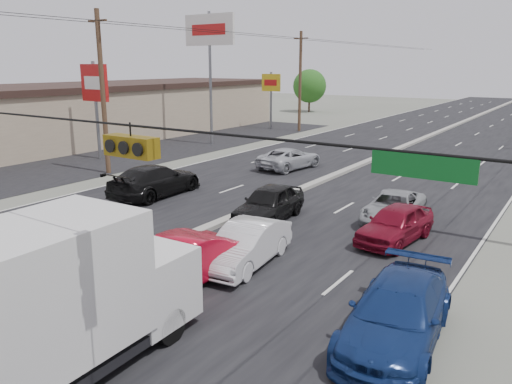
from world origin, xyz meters
TOP-DOWN VIEW (x-y plane):
  - road_surface at (0.00, 30.00)m, footprint 20.00×160.00m
  - center_median at (0.00, 30.00)m, footprint 0.50×160.00m
  - strip_mall at (-26.00, 25.00)m, footprint 12.00×42.00m
  - parking_lot at (-17.00, 25.00)m, footprint 10.00×42.00m
  - utility_pole_left_b at (-12.50, 15.00)m, footprint 1.60×0.30m
  - utility_pole_left_c at (-12.50, 40.00)m, footprint 1.60×0.30m
  - pole_sign_mid at (-17.00, 18.00)m, footprint 2.60×0.25m
  - pole_sign_billboard at (-14.50, 28.00)m, footprint 5.00×0.25m
  - pole_sign_far at (-16.00, 40.00)m, footprint 2.20×0.25m
  - tree_left_far at (-22.00, 60.00)m, footprint 4.80×4.80m
  - box_truck at (3.80, -0.14)m, footprint 2.78×7.28m
  - red_sedan at (2.74, 4.71)m, footprint 2.11×4.93m
  - queue_car_a at (1.40, 12.33)m, footprint 2.31×4.75m
  - queue_car_b at (3.50, 7.57)m, footprint 2.06×4.60m
  - queue_car_c at (6.08, 15.25)m, footprint 2.58×4.83m
  - queue_car_d at (9.47, 5.58)m, footprint 2.68×5.49m
  - queue_car_e at (7.00, 12.74)m, footprint 2.21×4.44m
  - oncoming_near at (-5.90, 12.61)m, footprint 2.64×5.82m
  - oncoming_far at (-3.60, 22.75)m, footprint 2.94×5.22m

SIDE VIEW (x-z plane):
  - road_surface at x=0.00m, z-range -0.01..0.01m
  - parking_lot at x=-17.00m, z-range -0.01..0.01m
  - center_median at x=0.00m, z-range 0.00..0.20m
  - queue_car_c at x=6.08m, z-range 0.00..1.29m
  - oncoming_far at x=-3.60m, z-range 0.00..1.38m
  - queue_car_e at x=7.00m, z-range 0.00..1.46m
  - queue_car_b at x=3.50m, z-range 0.00..1.47m
  - queue_car_d at x=9.47m, z-range 0.00..1.54m
  - queue_car_a at x=1.40m, z-range 0.00..1.56m
  - red_sedan at x=2.74m, z-range 0.00..1.58m
  - oncoming_near at x=-5.90m, z-range 0.00..1.65m
  - box_truck at x=3.80m, z-range 0.05..3.70m
  - strip_mall at x=-26.00m, z-range 0.00..4.60m
  - tree_left_far at x=-22.00m, z-range 0.66..6.78m
  - pole_sign_far at x=-16.00m, z-range 1.41..7.41m
  - utility_pole_left_b at x=-12.50m, z-range 0.11..10.11m
  - utility_pole_left_c at x=-12.50m, z-range 0.11..10.11m
  - pole_sign_mid at x=-17.00m, z-range 1.61..8.61m
  - pole_sign_billboard at x=-14.50m, z-range 3.37..14.37m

